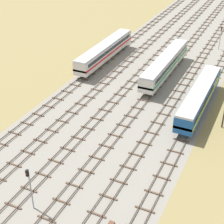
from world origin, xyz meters
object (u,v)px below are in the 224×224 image
at_px(signal_post_near, 221,35).
at_px(passenger_coach_far_left_mid, 105,50).
at_px(signal_post_nearest, 30,184).
at_px(diesel_railcar_right_nearest, 199,96).
at_px(passenger_coach_centre_near, 165,64).

bearing_deg(signal_post_near, passenger_coach_far_left_mid, -139.23).
bearing_deg(passenger_coach_far_left_mid, signal_post_nearest, -74.50).
distance_m(passenger_coach_far_left_mid, signal_post_nearest, 43.67).
xyz_separation_m(passenger_coach_far_left_mid, signal_post_nearest, (11.67, -42.07, 1.07)).
xyz_separation_m(diesel_railcar_right_nearest, passenger_coach_centre_near, (-9.34, 10.58, 0.02)).
height_order(signal_post_nearest, signal_post_near, signal_post_nearest).
relative_size(passenger_coach_centre_near, signal_post_nearest, 3.76).
height_order(passenger_coach_centre_near, signal_post_nearest, signal_post_nearest).
bearing_deg(signal_post_near, passenger_coach_centre_near, -109.80).
height_order(diesel_railcar_right_nearest, passenger_coach_centre_near, same).
distance_m(diesel_railcar_right_nearest, passenger_coach_far_left_mid, 26.21).
relative_size(diesel_railcar_right_nearest, passenger_coach_centre_near, 0.93).
bearing_deg(diesel_railcar_right_nearest, signal_post_nearest, -111.16).
height_order(diesel_railcar_right_nearest, signal_post_near, signal_post_near).
xyz_separation_m(passenger_coach_centre_near, signal_post_nearest, (-2.33, -40.74, 1.07)).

